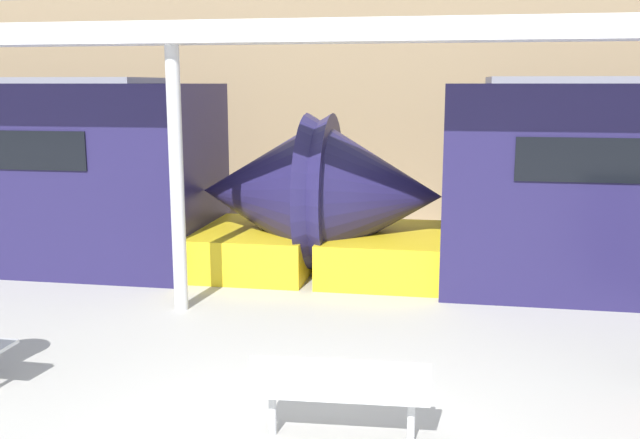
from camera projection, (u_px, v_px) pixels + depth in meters
name	position (u px, v px, depth m)	size (l,w,h in m)	color
station_wall	(390.00, 111.00, 15.56)	(56.00, 0.20, 5.00)	#9E8460
bench_near	(340.00, 388.00, 6.16)	(1.56, 0.53, 0.81)	silver
support_column_near	(177.00, 181.00, 9.61)	(0.19, 0.19, 3.60)	silver
canopy_beam	(171.00, 33.00, 9.25)	(28.00, 0.60, 0.28)	silver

